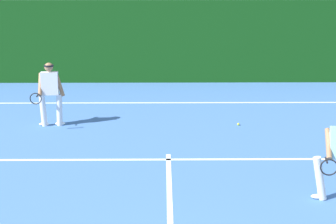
% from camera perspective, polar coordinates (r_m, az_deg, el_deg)
% --- Properties ---
extents(court_line_baseline_far, '(10.50, 0.10, 0.01)m').
position_cam_1_polar(court_line_baseline_far, '(16.26, -0.12, 1.00)').
color(court_line_baseline_far, white).
rests_on(court_line_baseline_far, ground_plane).
extents(court_line_service, '(8.56, 0.10, 0.01)m').
position_cam_1_polar(court_line_service, '(11.58, 0.05, -5.08)').
color(court_line_service, white).
rests_on(court_line_service, ground_plane).
extents(court_line_centre, '(0.10, 6.40, 0.01)m').
position_cam_1_polar(court_line_centre, '(8.94, 0.24, -11.55)').
color(court_line_centre, white).
rests_on(court_line_centre, ground_plane).
extents(player_far, '(0.75, 0.86, 1.66)m').
position_cam_1_polar(player_far, '(14.06, -12.46, 2.16)').
color(player_far, silver).
rests_on(player_far, ground_plane).
extents(tennis_ball, '(0.07, 0.07, 0.07)m').
position_cam_1_polar(tennis_ball, '(14.10, 7.50, -1.29)').
color(tennis_ball, '#D1E033').
rests_on(tennis_ball, ground_plane).
extents(back_fence_windscreen, '(20.56, 0.12, 2.89)m').
position_cam_1_polar(back_fence_windscreen, '(18.86, -0.18, 7.48)').
color(back_fence_windscreen, '#124412').
rests_on(back_fence_windscreen, ground_plane).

